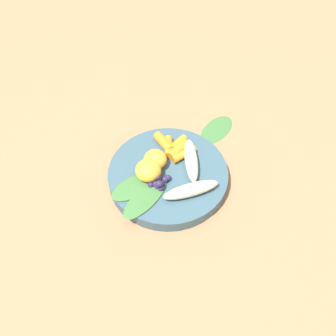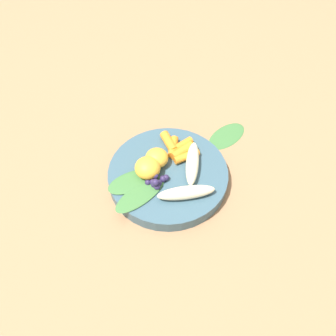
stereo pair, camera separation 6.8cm
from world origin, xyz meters
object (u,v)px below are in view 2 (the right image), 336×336
object	(u,v)px
orange_segment_near	(148,168)
banana_peeled_left	(192,163)
bowl	(168,175)
kale_leaf_stray	(227,135)
banana_peeled_right	(186,193)

from	to	relation	value
orange_segment_near	banana_peeled_left	bearing A→B (deg)	21.34
bowl	orange_segment_near	distance (m)	0.05
bowl	kale_leaf_stray	distance (m)	0.19
bowl	orange_segment_near	world-z (taller)	orange_segment_near
bowl	kale_leaf_stray	size ratio (longest dim) A/B	2.26
banana_peeled_left	orange_segment_near	xyz separation A→B (m)	(-0.09, -0.03, 0.01)
banana_peeled_left	orange_segment_near	size ratio (longest dim) A/B	2.16
banana_peeled_right	orange_segment_near	xyz separation A→B (m)	(-0.08, 0.04, 0.01)
bowl	kale_leaf_stray	bearing A→B (deg)	52.82
banana_peeled_right	orange_segment_near	world-z (taller)	orange_segment_near
orange_segment_near	kale_leaf_stray	size ratio (longest dim) A/B	0.48
banana_peeled_left	banana_peeled_right	world-z (taller)	same
orange_segment_near	kale_leaf_stray	distance (m)	0.23
banana_peeled_right	kale_leaf_stray	world-z (taller)	banana_peeled_right
banana_peeled_left	banana_peeled_right	xyz separation A→B (m)	(-0.00, -0.07, 0.00)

